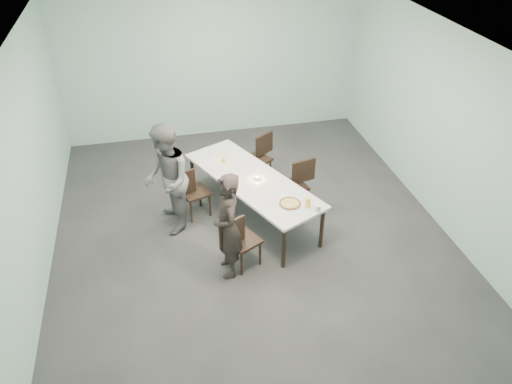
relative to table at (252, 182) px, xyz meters
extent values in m
plane|color=#333335|center=(-0.11, -0.33, -0.69)|extent=(7.00, 7.00, 0.00)
cube|color=#A5D0CC|center=(-0.11, 3.17, 0.81)|extent=(6.00, 0.02, 3.00)
cube|color=#A5D0CC|center=(-0.11, -3.83, 0.81)|extent=(6.00, 0.02, 3.00)
cube|color=#A5D0CC|center=(-3.11, -0.33, 0.81)|extent=(0.02, 7.00, 3.00)
cube|color=#A5D0CC|center=(2.89, -0.33, 0.81)|extent=(0.02, 7.00, 3.00)
cube|color=white|center=(-0.11, -0.33, 2.31)|extent=(6.00, 7.00, 0.02)
cube|color=white|center=(0.00, 0.00, 0.04)|extent=(1.91, 2.74, 0.04)
cylinder|color=black|center=(0.17, -1.26, -0.34)|extent=(0.06, 0.06, 0.71)
cylinder|color=black|center=(-0.85, 0.95, -0.34)|extent=(0.06, 0.06, 0.71)
cylinder|color=black|center=(0.85, -0.95, -0.34)|extent=(0.06, 0.06, 0.71)
cylinder|color=black|center=(-0.17, 1.26, -0.34)|extent=(0.06, 0.06, 0.71)
cube|color=black|center=(-0.37, -1.07, -0.26)|extent=(0.57, 0.57, 0.04)
cube|color=black|center=(-0.54, -1.16, -0.02)|extent=(0.39, 0.23, 0.40)
cylinder|color=black|center=(-0.44, -1.30, -0.49)|extent=(0.04, 0.04, 0.41)
cylinder|color=black|center=(-0.60, -1.00, -0.49)|extent=(0.04, 0.04, 0.41)
cylinder|color=black|center=(-0.14, -1.14, -0.49)|extent=(0.04, 0.04, 0.41)
cylinder|color=black|center=(-0.30, -0.84, -0.49)|extent=(0.04, 0.04, 0.41)
cube|color=black|center=(-0.88, 0.30, -0.26)|extent=(0.54, 0.54, 0.04)
cube|color=black|center=(-1.06, 0.24, -0.02)|extent=(0.41, 0.18, 0.40)
cylinder|color=black|center=(-0.99, 0.08, -0.49)|extent=(0.04, 0.04, 0.41)
cylinder|color=black|center=(-1.10, 0.40, -0.49)|extent=(0.04, 0.04, 0.41)
cylinder|color=black|center=(-0.67, 0.20, -0.49)|extent=(0.04, 0.04, 0.41)
cylinder|color=black|center=(-0.78, 0.52, -0.49)|extent=(0.04, 0.04, 0.41)
cube|color=black|center=(0.71, 0.12, -0.26)|extent=(0.50, 0.50, 0.04)
cube|color=black|center=(0.90, 0.17, -0.02)|extent=(0.42, 0.13, 0.40)
cylinder|color=black|center=(0.84, 0.33, -0.49)|extent=(0.04, 0.04, 0.41)
cylinder|color=black|center=(0.91, 0.00, -0.49)|extent=(0.04, 0.04, 0.41)
cylinder|color=black|center=(0.51, 0.25, -0.49)|extent=(0.04, 0.04, 0.41)
cylinder|color=black|center=(0.58, -0.08, -0.49)|extent=(0.04, 0.04, 0.41)
cube|color=black|center=(0.33, 1.09, -0.26)|extent=(0.58, 0.58, 0.04)
cube|color=black|center=(0.49, 1.20, -0.02)|extent=(0.37, 0.27, 0.40)
cylinder|color=black|center=(0.37, 1.33, -0.49)|extent=(0.04, 0.04, 0.41)
cylinder|color=black|center=(0.57, 1.05, -0.49)|extent=(0.04, 0.04, 0.41)
cylinder|color=black|center=(0.09, 1.14, -0.49)|extent=(0.04, 0.04, 0.41)
cylinder|color=black|center=(0.29, 0.86, -0.49)|extent=(0.04, 0.04, 0.41)
imported|color=black|center=(-0.60, -1.17, 0.11)|extent=(0.39, 0.59, 1.60)
imported|color=slate|center=(-1.31, 0.04, 0.20)|extent=(0.71, 0.89, 1.78)
cylinder|color=white|center=(0.38, -0.80, 0.06)|extent=(0.34, 0.34, 0.01)
cylinder|color=#E3C081|center=(0.38, -0.80, 0.08)|extent=(0.30, 0.30, 0.01)
torus|color=brown|center=(0.38, -0.80, 0.08)|extent=(0.32, 0.32, 0.03)
cylinder|color=white|center=(0.36, -0.56, 0.06)|extent=(0.18, 0.18, 0.01)
cylinder|color=gold|center=(0.61, -0.92, 0.13)|extent=(0.08, 0.08, 0.15)
cylinder|color=silver|center=(0.72, -1.03, 0.10)|extent=(0.08, 0.08, 0.09)
cylinder|color=silver|center=(0.08, -0.03, 0.07)|extent=(0.06, 0.06, 0.03)
cylinder|color=orange|center=(0.08, -0.03, 0.10)|extent=(0.04, 0.04, 0.01)
cylinder|color=gold|center=(-0.35, 0.60, 0.10)|extent=(0.07, 0.07, 0.08)
cube|color=silver|center=(-0.49, 0.64, 0.06)|extent=(0.36, 0.33, 0.01)
camera|label=1|loc=(-1.40, -6.43, 4.24)|focal=35.00mm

